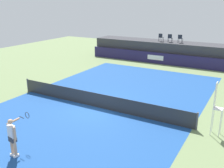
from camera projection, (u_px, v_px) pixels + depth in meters
name	position (u px, v px, depth m)	size (l,w,h in m)	color
ground_plane	(119.00, 93.00, 19.05)	(48.00, 48.00, 0.00)	#6B7F51
court_inner	(97.00, 107.00, 16.56)	(12.00, 22.00, 0.00)	#1C478C
sponsor_wall	(166.00, 59.00, 27.55)	(18.00, 0.22, 1.20)	#231E4C
spectator_platform	(171.00, 52.00, 28.89)	(18.00, 2.80, 2.20)	#38383D
spectator_chair_far_left	(161.00, 37.00, 28.64)	(0.47, 0.47, 0.89)	#1E232D
spectator_chair_left	(170.00, 38.00, 28.15)	(0.48, 0.48, 0.89)	#1E232D
spectator_chair_center	(180.00, 38.00, 27.71)	(0.44, 0.44, 0.89)	#1E232D
umpire_chair	(216.00, 105.00, 12.77)	(0.45, 0.45, 2.76)	white
tennis_net	(97.00, 100.00, 16.42)	(12.40, 0.02, 0.95)	#2D2D2D
net_post_near	(28.00, 85.00, 19.33)	(0.10, 0.10, 1.00)	#4C4C51
net_post_far	(197.00, 121.00, 13.49)	(0.10, 0.10, 1.00)	#4C4C51
tennis_player	(13.00, 136.00, 11.09)	(0.57, 1.19, 1.77)	white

